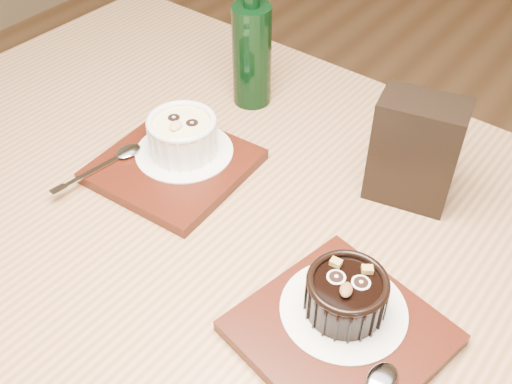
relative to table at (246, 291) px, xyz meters
The scene contains 10 objects.
table is the anchor object (origin of this frame).
tray_left 0.19m from the table, 163.36° to the left, with size 0.18×0.18×0.01m, color #44160B.
doily_left 0.20m from the table, 155.95° to the left, with size 0.13×0.13×0.00m, color white.
ramekin_white 0.22m from the table, 155.97° to the left, with size 0.09×0.09×0.05m.
spoon_left 0.24m from the table, behind, with size 0.03×0.13×0.01m, color #B4B5BD, non-canonical shape.
tray_right 0.19m from the table, 16.23° to the right, with size 0.18×0.18×0.01m, color #44160B.
doily_right 0.18m from the table, ahead, with size 0.13×0.13×0.00m, color white.
ramekin_dark 0.20m from the table, ahead, with size 0.08×0.08×0.05m.
condiment_stand 0.27m from the table, 59.16° to the left, with size 0.10×0.06×0.14m, color black.
green_bottle 0.34m from the table, 125.62° to the left, with size 0.06×0.06×0.21m.
Camera 1 is at (0.36, -0.48, 1.27)m, focal length 42.00 mm.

